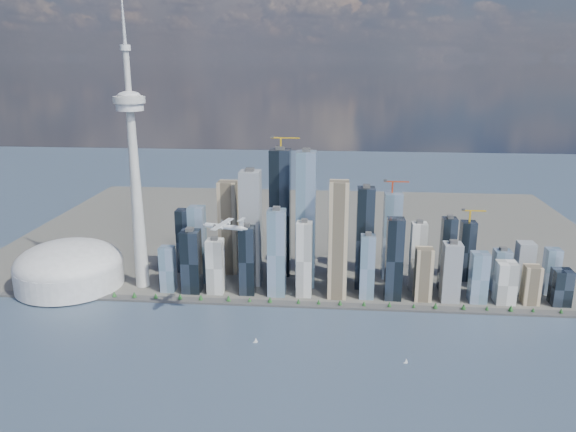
# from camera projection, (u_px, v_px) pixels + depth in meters

# --- Properties ---
(ground) EXTENTS (4000.00, 4000.00, 0.00)m
(ground) POSITION_uv_depth(u_px,v_px,m) (282.00, 383.00, 761.24)
(ground) COLOR #303E55
(ground) RESTS_ON ground
(seawall) EXTENTS (1100.00, 22.00, 4.00)m
(seawall) POSITION_uv_depth(u_px,v_px,m) (296.00, 304.00, 1000.48)
(seawall) COLOR #383838
(seawall) RESTS_ON ground
(land) EXTENTS (1400.00, 900.00, 3.00)m
(land) POSITION_uv_depth(u_px,v_px,m) (309.00, 231.00, 1432.22)
(land) COLOR #4C4C47
(land) RESTS_ON ground
(shoreline_trees) EXTENTS (960.53, 7.20, 8.80)m
(shoreline_trees) POSITION_uv_depth(u_px,v_px,m) (296.00, 301.00, 998.64)
(shoreline_trees) COLOR #3F2D1E
(shoreline_trees) RESTS_ON seawall
(skyscraper_cluster) EXTENTS (736.00, 142.00, 280.34)m
(skyscraper_cluster) POSITION_uv_depth(u_px,v_px,m) (331.00, 244.00, 1055.68)
(skyscraper_cluster) COLOR black
(skyscraper_cluster) RESTS_ON land
(needle_tower) EXTENTS (56.00, 56.00, 550.50)m
(needle_tower) POSITION_uv_depth(u_px,v_px,m) (134.00, 166.00, 1019.61)
(needle_tower) COLOR #ADACA7
(needle_tower) RESTS_ON land
(dome_stadium) EXTENTS (200.00, 200.00, 86.00)m
(dome_stadium) POSITION_uv_depth(u_px,v_px,m) (69.00, 267.00, 1074.75)
(dome_stadium) COLOR #BABABA
(dome_stadium) RESTS_ON land
(airplane) EXTENTS (75.59, 67.34, 18.60)m
(airplane) POSITION_uv_depth(u_px,v_px,m) (225.00, 226.00, 869.43)
(airplane) COLOR silver
(airplane) RESTS_ON ground
(sailboat_west) EXTENTS (7.26, 2.49, 10.04)m
(sailboat_west) POSITION_uv_depth(u_px,v_px,m) (256.00, 341.00, 869.03)
(sailboat_west) COLOR silver
(sailboat_west) RESTS_ON ground
(sailboat_east) EXTENTS (6.30, 1.90, 8.75)m
(sailboat_east) POSITION_uv_depth(u_px,v_px,m) (406.00, 362.00, 810.13)
(sailboat_east) COLOR silver
(sailboat_east) RESTS_ON ground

